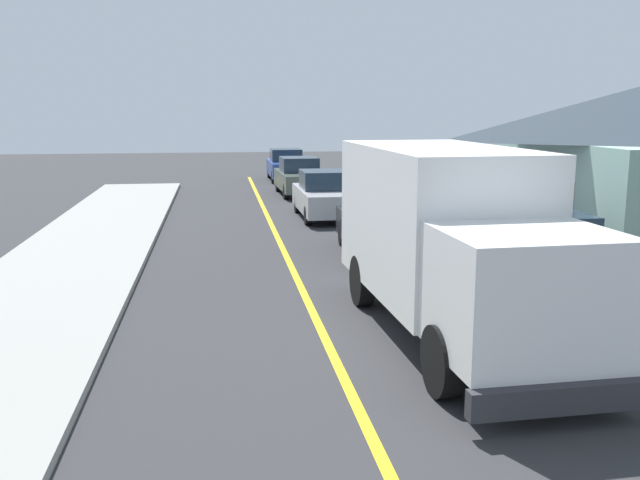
{
  "coord_description": "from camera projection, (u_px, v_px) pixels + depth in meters",
  "views": [
    {
      "loc": [
        -1.74,
        -1.29,
        3.9
      ],
      "look_at": [
        0.15,
        11.64,
        1.4
      ],
      "focal_mm": 39.34,
      "sensor_mm": 36.0,
      "label": 1
    }
  ],
  "objects": [
    {
      "name": "parked_car_far",
      "position": [
        299.0,
        177.0,
        31.27
      ],
      "size": [
        1.94,
        4.46,
        1.67
      ],
      "color": "#4C564C",
      "rests_on": "ground"
    },
    {
      "name": "centre_line_yellow",
      "position": [
        325.0,
        338.0,
        11.95
      ],
      "size": [
        0.16,
        56.0,
        0.01
      ],
      "primitive_type": "cube",
      "color": "gold",
      "rests_on": "ground"
    },
    {
      "name": "parked_car_near",
      "position": [
        380.0,
        225.0,
        18.58
      ],
      "size": [
        1.98,
        4.47,
        1.67
      ],
      "color": "black",
      "rests_on": "ground"
    },
    {
      "name": "parked_car_mid",
      "position": [
        325.0,
        196.0,
        24.74
      ],
      "size": [
        1.84,
        4.42,
        1.67
      ],
      "color": "#B7B7BC",
      "rests_on": "ground"
    },
    {
      "name": "parked_van_across",
      "position": [
        542.0,
        252.0,
        15.2
      ],
      "size": [
        1.82,
        4.41,
        1.67
      ],
      "color": "silver",
      "rests_on": "ground"
    },
    {
      "name": "box_truck",
      "position": [
        451.0,
        234.0,
        11.92
      ],
      "size": [
        2.66,
        7.26,
        3.2
      ],
      "color": "white",
      "rests_on": "ground"
    },
    {
      "name": "parked_car_furthest",
      "position": [
        286.0,
        166.0,
        37.4
      ],
      "size": [
        1.8,
        4.4,
        1.67
      ],
      "color": "#2D4793",
      "rests_on": "ground"
    }
  ]
}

